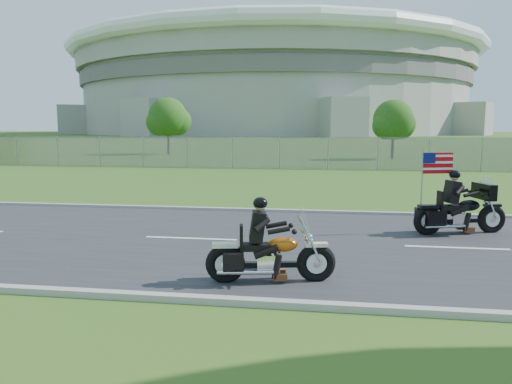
# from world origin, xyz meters

# --- Properties ---
(ground) EXTENTS (420.00, 420.00, 0.00)m
(ground) POSITION_xyz_m (0.00, 0.00, 0.00)
(ground) COLOR #234716
(ground) RESTS_ON ground
(road) EXTENTS (120.00, 8.00, 0.04)m
(road) POSITION_xyz_m (0.00, 0.00, 0.02)
(road) COLOR #28282B
(road) RESTS_ON ground
(curb_north) EXTENTS (120.00, 0.18, 0.12)m
(curb_north) POSITION_xyz_m (0.00, 4.05, 0.05)
(curb_north) COLOR #9E9B93
(curb_north) RESTS_ON ground
(curb_south) EXTENTS (120.00, 0.18, 0.12)m
(curb_south) POSITION_xyz_m (0.00, -4.05, 0.05)
(curb_south) COLOR #9E9B93
(curb_south) RESTS_ON ground
(fence) EXTENTS (60.00, 0.03, 2.00)m
(fence) POSITION_xyz_m (-5.00, 20.00, 1.00)
(fence) COLOR gray
(fence) RESTS_ON ground
(stadium) EXTENTS (140.40, 140.40, 29.20)m
(stadium) POSITION_xyz_m (-20.00, 170.00, 15.58)
(stadium) COLOR #A3A099
(stadium) RESTS_ON ground
(tree_fence_near) EXTENTS (3.52, 3.28, 4.75)m
(tree_fence_near) POSITION_xyz_m (6.04, 30.04, 2.97)
(tree_fence_near) COLOR #382316
(tree_fence_near) RESTS_ON ground
(tree_fence_mid) EXTENTS (3.96, 3.69, 5.30)m
(tree_fence_mid) POSITION_xyz_m (-13.95, 34.04, 3.30)
(tree_fence_mid) COLOR #382316
(tree_fence_mid) RESTS_ON ground
(motorcycle_lead) EXTENTS (2.23, 0.82, 1.51)m
(motorcycle_lead) POSITION_xyz_m (0.24, -2.94, 0.48)
(motorcycle_lead) COLOR black
(motorcycle_lead) RESTS_ON ground
(motorcycle_follow) EXTENTS (2.37, 1.11, 2.02)m
(motorcycle_follow) POSITION_xyz_m (4.41, 1.58, 0.56)
(motorcycle_follow) COLOR black
(motorcycle_follow) RESTS_ON ground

